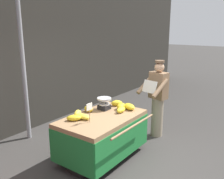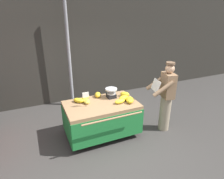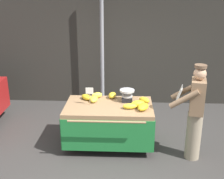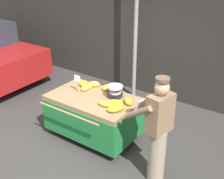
{
  "view_description": "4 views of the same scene",
  "coord_description": "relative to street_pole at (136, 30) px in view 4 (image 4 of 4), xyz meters",
  "views": [
    {
      "loc": [
        -3.41,
        -2.17,
        2.41
      ],
      "look_at": [
        0.43,
        0.61,
        1.21
      ],
      "focal_mm": 39.85,
      "sensor_mm": 36.0,
      "label": 1
    },
    {
      "loc": [
        -1.42,
        -3.23,
        2.77
      ],
      "look_at": [
        0.23,
        0.55,
        1.09
      ],
      "focal_mm": 31.14,
      "sensor_mm": 36.0,
      "label": 2
    },
    {
      "loc": [
        0.22,
        -4.48,
        2.87
      ],
      "look_at": [
        -0.01,
        0.39,
        1.16
      ],
      "focal_mm": 46.23,
      "sensor_mm": 36.0,
      "label": 3
    },
    {
      "loc": [
        2.97,
        -3.25,
        3.26
      ],
      "look_at": [
        0.4,
        0.39,
        1.14
      ],
      "focal_mm": 47.78,
      "sensor_mm": 36.0,
      "label": 4
    }
  ],
  "objects": [
    {
      "name": "banana_bunch_7",
      "position": [
        0.65,
        -2.02,
        -0.74
      ],
      "size": [
        0.27,
        0.16,
        0.1
      ],
      "primitive_type": "ellipsoid",
      "rotation": [
        0.0,
        0.0,
        1.69
      ],
      "color": "yellow",
      "rests_on": "banana_cart"
    },
    {
      "name": "banana_bunch_0",
      "position": [
        0.93,
        -1.73,
        -0.74
      ],
      "size": [
        0.25,
        0.25,
        0.12
      ],
      "primitive_type": "ellipsoid",
      "rotation": [
        0.0,
        0.0,
        0.84
      ],
      "color": "gold",
      "rests_on": "banana_cart"
    },
    {
      "name": "banana_bunch_1",
      "position": [
        0.01,
        -1.5,
        -0.74
      ],
      "size": [
        0.24,
        0.19,
        0.11
      ],
      "primitive_type": "ellipsoid",
      "rotation": [
        0.0,
        0.0,
        2.0
      ],
      "color": "yellow",
      "rests_on": "banana_cart"
    },
    {
      "name": "price_sign",
      "position": [
        -0.09,
        -1.88,
        -0.55
      ],
      "size": [
        0.14,
        0.01,
        0.34
      ],
      "color": "#997A51",
      "rests_on": "banana_cart"
    },
    {
      "name": "ground_plane",
      "position": [
        0.34,
        -2.33,
        -1.62
      ],
      "size": [
        60.0,
        60.0,
        0.0
      ],
      "primitive_type": "plane",
      "color": "#383533"
    },
    {
      "name": "banana_cart",
      "position": [
        0.27,
        -1.87,
        -1.02
      ],
      "size": [
        1.64,
        1.2,
        0.83
      ],
      "color": "#93704C",
      "rests_on": "ground"
    },
    {
      "name": "banana_bunch_6",
      "position": [
        0.89,
        -2.06,
        -0.74
      ],
      "size": [
        0.28,
        0.34,
        0.11
      ],
      "primitive_type": "ellipsoid",
      "rotation": [
        0.0,
        0.0,
        2.69
      ],
      "color": "gold",
      "rests_on": "banana_cart"
    },
    {
      "name": "back_wall",
      "position": [
        0.34,
        0.5,
        0.5
      ],
      "size": [
        16.0,
        0.24,
        4.24
      ],
      "primitive_type": "cube",
      "color": "#2D2B26",
      "rests_on": "ground"
    },
    {
      "name": "banana_bunch_4",
      "position": [
        0.32,
        -1.5,
        -0.73
      ],
      "size": [
        0.2,
        0.24,
        0.12
      ],
      "primitive_type": "ellipsoid",
      "rotation": [
        0.0,
        0.0,
        2.85
      ],
      "color": "gold",
      "rests_on": "banana_cart"
    },
    {
      "name": "banana_bunch_3",
      "position": [
        0.8,
        -1.92,
        -0.73
      ],
      "size": [
        0.29,
        0.22,
        0.12
      ],
      "primitive_type": "ellipsoid",
      "rotation": [
        0.0,
        0.0,
        1.86
      ],
      "color": "gold",
      "rests_on": "banana_cart"
    },
    {
      "name": "banana_bunch_5",
      "position": [
        -0.03,
        -1.69,
        -0.75
      ],
      "size": [
        0.15,
        0.29,
        0.09
      ],
      "primitive_type": "ellipsoid",
      "rotation": [
        0.0,
        0.0,
        3.13
      ],
      "color": "yellow",
      "rests_on": "banana_cart"
    },
    {
      "name": "vendor_person",
      "position": [
        1.76,
        -2.24,
        -0.75
      ],
      "size": [
        0.65,
        0.6,
        1.71
      ],
      "color": "gray",
      "rests_on": "ground"
    },
    {
      "name": "weighing_scale",
      "position": [
        0.6,
        -1.66,
        -0.68
      ],
      "size": [
        0.28,
        0.28,
        0.24
      ],
      "color": "black",
      "rests_on": "banana_cart"
    },
    {
      "name": "street_pole",
      "position": [
        0.0,
        0.0,
        0.0
      ],
      "size": [
        0.09,
        0.09,
        3.25
      ],
      "primitive_type": "cylinder",
      "color": "gray",
      "rests_on": "ground"
    },
    {
      "name": "banana_bunch_2",
      "position": [
        -0.18,
        -1.6,
        -0.74
      ],
      "size": [
        0.28,
        0.28,
        0.1
      ],
      "primitive_type": "ellipsoid",
      "rotation": [
        0.0,
        0.0,
        0.77
      ],
      "color": "gold",
      "rests_on": "banana_cart"
    }
  ]
}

